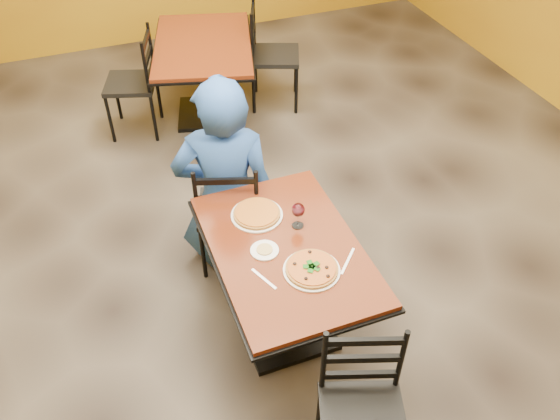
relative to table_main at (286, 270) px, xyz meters
name	(u,v)px	position (x,y,z in m)	size (l,w,h in m)	color
floor	(260,275)	(0.00, 0.50, -0.56)	(7.00, 8.00, 0.01)	black
table_main	(286,270)	(0.00, 0.00, 0.00)	(0.83, 1.23, 0.75)	maroon
table_second	(205,62)	(0.23, 2.65, 0.00)	(1.20, 1.49, 0.75)	maroon
chair_main_far	(230,209)	(-0.12, 0.74, -0.10)	(0.42, 0.42, 0.92)	black
chair_second_left	(131,84)	(-0.46, 2.65, -0.08)	(0.43, 0.43, 0.96)	black
chair_second_right	(275,56)	(0.92, 2.65, -0.06)	(0.45, 0.45, 1.00)	black
diner	(224,175)	(-0.13, 0.80, 0.16)	(0.69, 0.45, 1.43)	#1A3D93
plate_main	(312,270)	(0.06, -0.22, 0.20)	(0.31, 0.31, 0.01)	white
pizza_main	(312,268)	(0.06, -0.22, 0.21)	(0.28, 0.28, 0.02)	#950A0C
plate_far	(257,215)	(-0.07, 0.31, 0.20)	(0.31, 0.31, 0.01)	white
pizza_far	(257,213)	(-0.07, 0.31, 0.21)	(0.28, 0.28, 0.02)	gold
side_plate	(265,250)	(-0.12, 0.01, 0.20)	(0.16, 0.16, 0.01)	white
dip	(265,249)	(-0.12, 0.01, 0.21)	(0.09, 0.09, 0.01)	tan
wine_glass	(298,214)	(0.13, 0.14, 0.28)	(0.08, 0.08, 0.18)	white
fork	(264,279)	(-0.20, -0.18, 0.20)	(0.01, 0.19, 0.00)	silver
knife	(348,261)	(0.28, -0.22, 0.20)	(0.01, 0.21, 0.00)	silver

